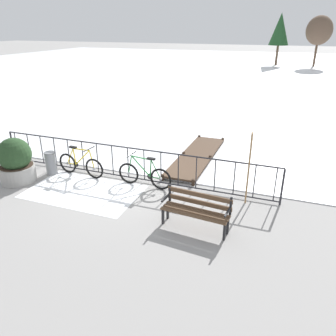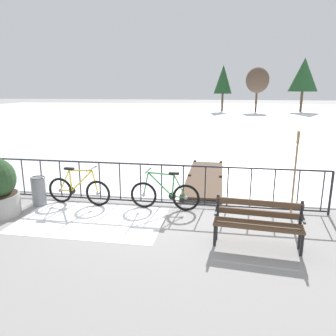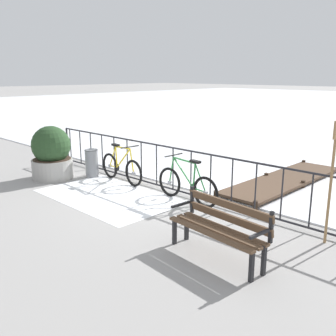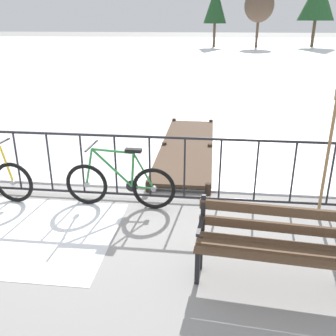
# 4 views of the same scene
# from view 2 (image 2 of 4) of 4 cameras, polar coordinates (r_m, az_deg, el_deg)

# --- Properties ---
(ground_plane) EXTENTS (160.00, 160.00, 0.00)m
(ground_plane) POSITION_cam_2_polar(r_m,az_deg,el_deg) (8.32, -4.79, -6.35)
(ground_plane) COLOR gray
(frozen_pond) EXTENTS (80.00, 56.00, 0.03)m
(frozen_pond) POSITION_cam_2_polar(r_m,az_deg,el_deg) (36.13, 6.35, 9.25)
(frozen_pond) COLOR white
(frozen_pond) RESTS_ON ground
(snow_patch) EXTENTS (3.23, 1.98, 0.01)m
(snow_patch) POSITION_cam_2_polar(r_m,az_deg,el_deg) (7.52, -13.43, -8.93)
(snow_patch) COLOR white
(snow_patch) RESTS_ON ground
(railing_fence) EXTENTS (9.06, 0.06, 1.07)m
(railing_fence) POSITION_cam_2_polar(r_m,az_deg,el_deg) (8.15, -4.87, -2.66)
(railing_fence) COLOR #232328
(railing_fence) RESTS_ON ground
(bicycle_near_railing) EXTENTS (1.71, 0.52, 0.97)m
(bicycle_near_railing) POSITION_cam_2_polar(r_m,az_deg,el_deg) (8.48, -15.52, -3.82)
(bicycle_near_railing) COLOR black
(bicycle_near_railing) RESTS_ON ground
(bicycle_second) EXTENTS (1.71, 0.52, 0.97)m
(bicycle_second) POSITION_cam_2_polar(r_m,az_deg,el_deg) (7.83, -0.60, -4.78)
(bicycle_second) COLOR black
(bicycle_second) RESTS_ON ground
(park_bench) EXTENTS (1.64, 0.62, 0.89)m
(park_bench) POSITION_cam_2_polar(r_m,az_deg,el_deg) (6.28, 15.62, -8.75)
(park_bench) COLOR brown
(park_bench) RESTS_ON ground
(trash_bin) EXTENTS (0.35, 0.35, 0.73)m
(trash_bin) POSITION_cam_2_polar(r_m,az_deg,el_deg) (8.74, -21.90, -3.77)
(trash_bin) COLOR gray
(trash_bin) RESTS_ON ground
(oar_upright) EXTENTS (0.04, 0.16, 1.98)m
(oar_upright) POSITION_cam_2_polar(r_m,az_deg,el_deg) (7.73, 21.58, -0.08)
(oar_upright) COLOR #937047
(oar_upright) RESTS_ON ground
(wooden_dock) EXTENTS (1.10, 4.30, 0.20)m
(wooden_dock) POSITION_cam_2_polar(r_m,az_deg,el_deg) (10.35, 6.55, -1.64)
(wooden_dock) COLOR #4C3828
(wooden_dock) RESTS_ON ground
(tree_far_west) EXTENTS (2.83, 2.83, 5.45)m
(tree_far_west) POSITION_cam_2_polar(r_m,az_deg,el_deg) (42.76, 15.55, 14.73)
(tree_far_west) COLOR brown
(tree_far_west) RESTS_ON ground
(tree_west_mid) EXTENTS (2.27, 2.27, 5.77)m
(tree_west_mid) POSITION_cam_2_polar(r_m,az_deg,el_deg) (42.63, 9.73, 15.18)
(tree_west_mid) COLOR brown
(tree_west_mid) RESTS_ON ground
(tree_centre) EXTENTS (3.52, 3.52, 6.56)m
(tree_centre) POSITION_cam_2_polar(r_m,az_deg,el_deg) (44.72, 22.90, 14.94)
(tree_centre) COLOR brown
(tree_centre) RESTS_ON ground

